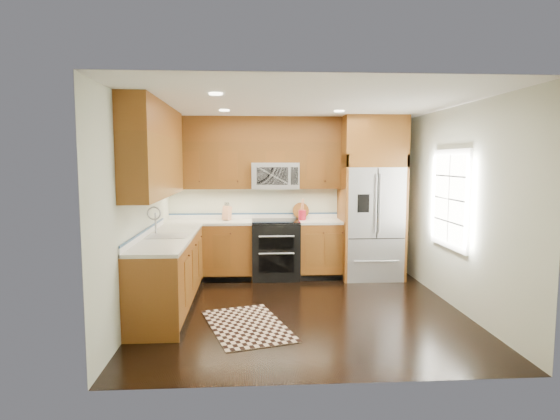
{
  "coord_description": "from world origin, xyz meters",
  "views": [
    {
      "loc": [
        -0.64,
        -5.78,
        1.9
      ],
      "look_at": [
        -0.24,
        0.6,
        1.23
      ],
      "focal_mm": 30.0,
      "sensor_mm": 36.0,
      "label": 1
    }
  ],
  "objects": [
    {
      "name": "microwave",
      "position": [
        -0.25,
        1.8,
        1.66
      ],
      "size": [
        0.76,
        0.4,
        0.42
      ],
      "color": "#B2B2B7",
      "rests_on": "ground"
    },
    {
      "name": "refrigerator",
      "position": [
        1.3,
        1.63,
        1.3
      ],
      "size": [
        0.98,
        0.75,
        2.6
      ],
      "color": "#B2B2B7",
      "rests_on": "ground"
    },
    {
      "name": "upper_cabinets",
      "position": [
        -1.15,
        1.09,
        2.02
      ],
      "size": [
        2.85,
        3.0,
        1.15
      ],
      "color": "brown",
      "rests_on": "ground"
    },
    {
      "name": "rug",
      "position": [
        -0.7,
        -0.53,
        0.01
      ],
      "size": [
        1.16,
        1.53,
        0.01
      ],
      "primitive_type": "cube",
      "rotation": [
        0.0,
        0.0,
        0.28
      ],
      "color": "black",
      "rests_on": "ground"
    },
    {
      "name": "window",
      "position": [
        1.98,
        0.2,
        1.4
      ],
      "size": [
        0.04,
        1.1,
        1.3
      ],
      "color": "white",
      "rests_on": "ground"
    },
    {
      "name": "wall_back",
      "position": [
        0.0,
        2.0,
        1.3
      ],
      "size": [
        4.0,
        0.02,
        2.6
      ],
      "primitive_type": "cube",
      "color": "beige",
      "rests_on": "ground"
    },
    {
      "name": "wall_right",
      "position": [
        2.0,
        0.0,
        1.3
      ],
      "size": [
        0.02,
        4.0,
        2.6
      ],
      "primitive_type": "cube",
      "color": "beige",
      "rests_on": "ground"
    },
    {
      "name": "range",
      "position": [
        -0.25,
        1.67,
        0.47
      ],
      "size": [
        0.76,
        0.67,
        0.95
      ],
      "color": "black",
      "rests_on": "ground"
    },
    {
      "name": "wall_left",
      "position": [
        -2.0,
        0.0,
        1.3
      ],
      "size": [
        0.02,
        4.0,
        2.6
      ],
      "primitive_type": "cube",
      "color": "beige",
      "rests_on": "ground"
    },
    {
      "name": "sink_faucet",
      "position": [
        -1.73,
        0.23,
        0.99
      ],
      "size": [
        0.54,
        0.44,
        0.37
      ],
      "color": "#B2B2B7",
      "rests_on": "countertop"
    },
    {
      "name": "cutting_board",
      "position": [
        0.19,
        1.94,
        0.95
      ],
      "size": [
        0.28,
        0.28,
        0.02
      ],
      "primitive_type": "cylinder",
      "rotation": [
        0.0,
        0.0,
        0.03
      ],
      "color": "brown",
      "rests_on": "countertop"
    },
    {
      "name": "utensil_crock",
      "position": [
        0.19,
        1.73,
        1.06
      ],
      "size": [
        0.16,
        0.16,
        0.35
      ],
      "color": "#AB152A",
      "rests_on": "countertop"
    },
    {
      "name": "knife_block",
      "position": [
        -1.03,
        1.79,
        1.06
      ],
      "size": [
        0.15,
        0.17,
        0.29
      ],
      "color": "tan",
      "rests_on": "countertop"
    },
    {
      "name": "countertop",
      "position": [
        -1.09,
        1.01,
        0.92
      ],
      "size": [
        2.86,
        3.01,
        0.04
      ],
      "color": "beige",
      "rests_on": "base_cabinets"
    },
    {
      "name": "ground",
      "position": [
        0.0,
        0.0,
        0.0
      ],
      "size": [
        4.0,
        4.0,
        0.0
      ],
      "primitive_type": "plane",
      "color": "black",
      "rests_on": "ground"
    },
    {
      "name": "base_cabinets",
      "position": [
        -1.23,
        0.9,
        0.45
      ],
      "size": [
        2.85,
        3.0,
        0.9
      ],
      "color": "brown",
      "rests_on": "ground"
    }
  ]
}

